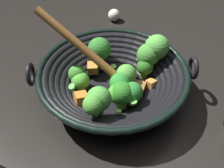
% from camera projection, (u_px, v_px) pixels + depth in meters
% --- Properties ---
extents(ground_plane, '(4.00, 4.00, 0.00)m').
position_uv_depth(ground_plane, '(113.00, 94.00, 0.65)').
color(ground_plane, black).
extents(wok, '(0.38, 0.34, 0.20)m').
position_uv_depth(wok, '(114.00, 78.00, 0.61)').
color(wok, black).
rests_on(wok, ground).
extents(garlic_bulb, '(0.04, 0.04, 0.04)m').
position_uv_depth(garlic_bulb, '(114.00, 15.00, 0.88)').
color(garlic_bulb, silver).
rests_on(garlic_bulb, ground).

